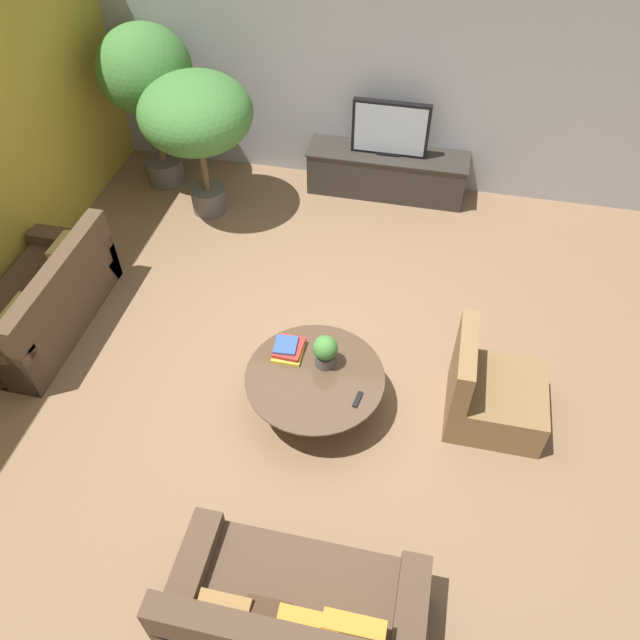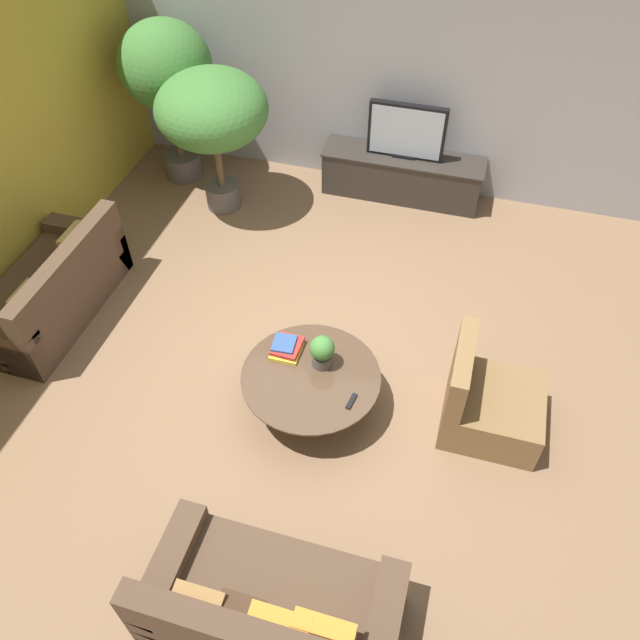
% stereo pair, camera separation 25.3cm
% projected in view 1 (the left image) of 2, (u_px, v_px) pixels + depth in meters
% --- Properties ---
extents(ground_plane, '(24.00, 24.00, 0.00)m').
position_uv_depth(ground_plane, '(311.00, 366.00, 5.86)').
color(ground_plane, brown).
extents(back_wall_stone, '(7.40, 0.12, 3.00)m').
position_uv_depth(back_wall_stone, '(374.00, 60.00, 6.98)').
color(back_wall_stone, '#939399').
rests_on(back_wall_stone, ground).
extents(media_console, '(1.93, 0.50, 0.55)m').
position_uv_depth(media_console, '(387.00, 172.00, 7.60)').
color(media_console, '#2D2823').
rests_on(media_console, ground).
extents(television, '(0.89, 0.13, 0.65)m').
position_uv_depth(television, '(390.00, 129.00, 7.18)').
color(television, black).
rests_on(television, media_console).
extents(coffee_table, '(1.19, 1.19, 0.41)m').
position_uv_depth(coffee_table, '(315.00, 384.00, 5.35)').
color(coffee_table, black).
rests_on(coffee_table, ground).
extents(couch_by_wall, '(0.84, 1.71, 0.84)m').
position_uv_depth(couch_by_wall, '(43.00, 304.00, 6.03)').
color(couch_by_wall, '#4C3828').
rests_on(couch_by_wall, ground).
extents(couch_near_entry, '(1.64, 0.84, 0.84)m').
position_uv_depth(couch_near_entry, '(296.00, 615.00, 4.04)').
color(couch_near_entry, '#4C3828').
rests_on(couch_near_entry, ground).
extents(armchair_wicker, '(0.80, 0.76, 0.86)m').
position_uv_depth(armchair_wicker, '(490.00, 394.00, 5.30)').
color(armchair_wicker, brown).
rests_on(armchair_wicker, ground).
extents(potted_palm_tall, '(1.06, 1.06, 1.94)m').
position_uv_depth(potted_palm_tall, '(146.00, 76.00, 6.99)').
color(potted_palm_tall, '#514C47').
rests_on(potted_palm_tall, ground).
extents(potted_palm_corner, '(1.23, 1.23, 1.67)m').
position_uv_depth(potted_palm_corner, '(196.00, 117.00, 6.67)').
color(potted_palm_corner, '#514C47').
rests_on(potted_palm_corner, ground).
extents(potted_plant_tabletop, '(0.22, 0.22, 0.31)m').
position_uv_depth(potted_plant_tabletop, '(325.00, 351.00, 5.24)').
color(potted_plant_tabletop, '#514C47').
rests_on(potted_plant_tabletop, coffee_table).
extents(book_stack, '(0.26, 0.30, 0.09)m').
position_uv_depth(book_stack, '(288.00, 349.00, 5.41)').
color(book_stack, gold).
rests_on(book_stack, coffee_table).
extents(remote_black, '(0.07, 0.16, 0.02)m').
position_uv_depth(remote_black, '(358.00, 399.00, 5.08)').
color(remote_black, black).
rests_on(remote_black, coffee_table).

